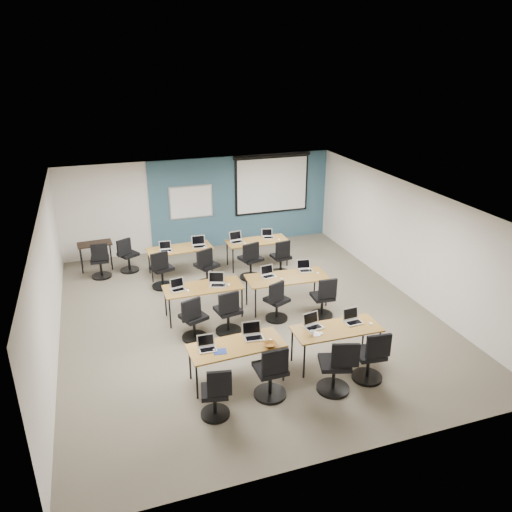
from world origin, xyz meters
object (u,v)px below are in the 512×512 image
object	(u,v)px
training_table_front_left	(236,347)
spare_chair_b	(101,263)
training_table_mid_left	(203,289)
training_table_back_left	(180,250)
task_chair_1	(271,376)
training_table_front_right	(336,330)
task_chair_10	(251,263)
task_chair_5	(228,315)
laptop_7	(305,268)
training_table_mid_right	(287,279)
laptop_1	(253,334)
laptop_8	(166,248)
whiteboard	(191,202)
laptop_2	(313,324)
task_chair_3	(371,360)
training_table_back_right	(257,242)
laptop_3	(352,319)
task_chair_6	(277,304)
laptop_11	(268,235)
projector_screen	(272,181)
task_chair_0	(216,397)
task_chair_11	(281,260)
task_chair_7	(323,301)
laptop_0	(207,346)
laptop_5	(217,282)
task_chair_9	(207,270)
task_chair_8	(162,272)
laptop_10	(236,239)
spare_chair_a	(128,258)
task_chair_2	(336,370)
laptop_9	(199,244)
laptop_6	(268,274)
laptop_4	(178,287)

from	to	relation	value
training_table_front_left	spare_chair_b	bearing A→B (deg)	108.48
training_table_mid_left	training_table_back_left	size ratio (longest dim) A/B	1.02
training_table_back_left	task_chair_1	world-z (taller)	task_chair_1
training_table_front_right	task_chair_10	distance (m)	4.11
task_chair_5	laptop_7	world-z (taller)	task_chair_5
spare_chair_b	training_table_front_left	bearing A→B (deg)	-64.46
training_table_front_left	training_table_mid_right	distance (m)	3.05
laptop_1	laptop_8	world-z (taller)	laptop_1
whiteboard	laptop_1	xyz separation A→B (m)	(-0.24, -6.48, -0.65)
laptop_1	laptop_2	distance (m)	1.17
task_chair_3	training_table_back_left	bearing A→B (deg)	118.50
training_table_back_right	laptop_3	size ratio (longest dim) A/B	5.10
laptop_3	task_chair_10	size ratio (longest dim) A/B	0.31
task_chair_6	laptop_11	distance (m)	3.35
projector_screen	laptop_7	world-z (taller)	projector_screen
task_chair_0	task_chair_10	size ratio (longest dim) A/B	0.92
training_table_mid_right	task_chair_11	distance (m)	1.79
task_chair_7	task_chair_0	bearing A→B (deg)	-138.31
laptop_11	task_chair_11	xyz separation A→B (m)	(0.05, -0.91, -0.38)
training_table_front_right	laptop_0	world-z (taller)	laptop_0
task_chair_0	laptop_1	size ratio (longest dim) A/B	2.76
training_table_back_left	laptop_8	bearing A→B (deg)	-175.07
laptop_5	laptop_11	bearing A→B (deg)	69.59
training_table_front_right	task_chair_9	xyz separation A→B (m)	(-1.53, 4.07, -0.25)
training_table_back_right	task_chair_10	bearing A→B (deg)	-119.42
training_table_mid_right	task_chair_8	xyz separation A→B (m)	(-2.60, 1.85, -0.26)
laptop_10	spare_chair_b	bearing A→B (deg)	166.17
training_table_mid_left	task_chair_10	xyz separation A→B (m)	(1.61, 1.55, -0.25)
spare_chair_a	whiteboard	bearing A→B (deg)	0.51
projector_screen	training_table_mid_right	distance (m)	4.57
training_table_front_left	laptop_7	xyz separation A→B (m)	(2.44, 2.58, 0.11)
task_chair_2	laptop_9	size ratio (longest dim) A/B	2.94
laptop_3	task_chair_7	size ratio (longest dim) A/B	0.33
laptop_11	training_table_back_right	bearing A→B (deg)	-144.62
spare_chair_b	laptop_6	bearing A→B (deg)	-33.54
spare_chair_b	task_chair_1	bearing A→B (deg)	-63.17
task_chair_6	task_chair_9	bearing A→B (deg)	91.12
training_table_mid_left	laptop_2	world-z (taller)	laptop_2
projector_screen	laptop_3	bearing A→B (deg)	-96.73
whiteboard	training_table_back_left	size ratio (longest dim) A/B	0.76
task_chair_5	task_chair_11	world-z (taller)	task_chair_5
laptop_10	projector_screen	bearing A→B (deg)	38.45
task_chair_1	laptop_4	xyz separation A→B (m)	(-0.99, 3.18, 0.35)
task_chair_2	task_chair_8	world-z (taller)	task_chair_2
training_table_front_left	laptop_8	xyz separation A→B (m)	(-0.46, 4.89, 0.11)
training_table_mid_left	laptop_4	distance (m)	0.56
spare_chair_a	task_chair_8	bearing A→B (deg)	-89.98
training_table_mid_left	task_chair_3	distance (m)	3.99
task_chair_0	training_table_back_left	bearing A→B (deg)	96.74
task_chair_3	training_table_front_right	bearing A→B (deg)	119.94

